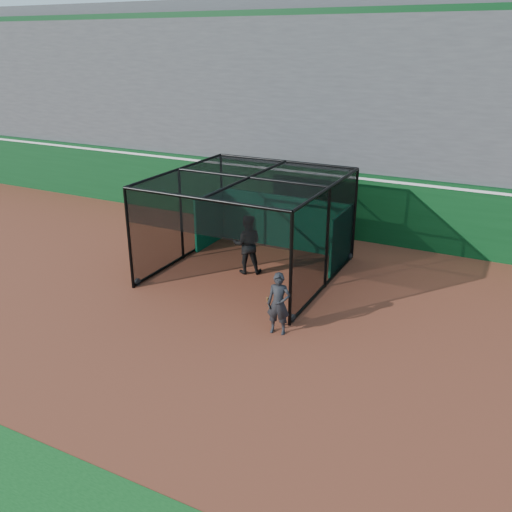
% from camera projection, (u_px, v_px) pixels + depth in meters
% --- Properties ---
extents(ground, '(120.00, 120.00, 0.00)m').
position_uv_depth(ground, '(189.00, 325.00, 14.15)').
color(ground, brown).
rests_on(ground, ground).
extents(outfield_wall, '(50.00, 0.50, 2.50)m').
position_uv_depth(outfield_wall, '(311.00, 199.00, 20.73)').
color(outfield_wall, '#0A3B17').
rests_on(outfield_wall, ground).
extents(grandstand, '(50.00, 7.85, 8.95)m').
position_uv_depth(grandstand, '(347.00, 104.00, 22.68)').
color(grandstand, '#4C4C4F').
rests_on(grandstand, ground).
extents(batting_cage, '(5.21, 5.42, 3.08)m').
position_uv_depth(batting_cage, '(250.00, 226.00, 16.87)').
color(batting_cage, black).
rests_on(batting_cage, ground).
extents(batter, '(1.15, 1.05, 1.91)m').
position_uv_depth(batter, '(247.00, 244.00, 17.04)').
color(batter, black).
rests_on(batter, ground).
extents(on_deck_player, '(0.65, 0.49, 1.63)m').
position_uv_depth(on_deck_player, '(279.00, 304.00, 13.48)').
color(on_deck_player, black).
rests_on(on_deck_player, ground).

